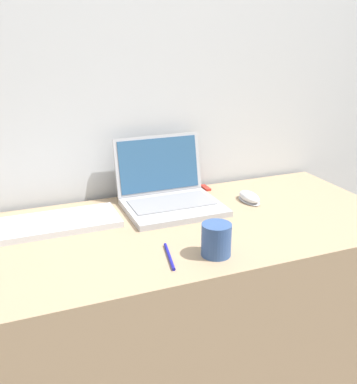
{
  "coord_description": "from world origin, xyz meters",
  "views": [
    {
      "loc": [
        -0.47,
        -0.87,
        1.32
      ],
      "look_at": [
        0.05,
        0.41,
        0.81
      ],
      "focal_mm": 42.0,
      "sensor_mm": 36.0,
      "label": 1
    }
  ],
  "objects_px": {
    "computer_mouse": "(249,197)",
    "external_keyboard": "(52,224)",
    "drink_cup": "(216,239)",
    "pen": "(169,256)",
    "usb_stick": "(206,188)",
    "laptop": "(168,193)"
  },
  "relations": [
    {
      "from": "drink_cup",
      "to": "pen",
      "type": "bearing_deg",
      "value": 165.83
    },
    {
      "from": "computer_mouse",
      "to": "pen",
      "type": "relative_size",
      "value": 0.8
    },
    {
      "from": "drink_cup",
      "to": "pen",
      "type": "height_order",
      "value": "drink_cup"
    },
    {
      "from": "laptop",
      "to": "usb_stick",
      "type": "bearing_deg",
      "value": 29.17
    },
    {
      "from": "external_keyboard",
      "to": "pen",
      "type": "distance_m",
      "value": 0.42
    },
    {
      "from": "pen",
      "to": "drink_cup",
      "type": "bearing_deg",
      "value": -14.17
    },
    {
      "from": "drink_cup",
      "to": "pen",
      "type": "xyz_separation_m",
      "value": [
        -0.12,
        0.03,
        -0.04
      ]
    },
    {
      "from": "laptop",
      "to": "computer_mouse",
      "type": "height_order",
      "value": "laptop"
    },
    {
      "from": "drink_cup",
      "to": "usb_stick",
      "type": "distance_m",
      "value": 0.54
    },
    {
      "from": "computer_mouse",
      "to": "external_keyboard",
      "type": "distance_m",
      "value": 0.69
    },
    {
      "from": "laptop",
      "to": "computer_mouse",
      "type": "bearing_deg",
      "value": -14.01
    },
    {
      "from": "external_keyboard",
      "to": "usb_stick",
      "type": "xyz_separation_m",
      "value": [
        0.6,
        0.14,
        -0.01
      ]
    },
    {
      "from": "laptop",
      "to": "computer_mouse",
      "type": "xyz_separation_m",
      "value": [
        0.28,
        -0.07,
        -0.03
      ]
    },
    {
      "from": "drink_cup",
      "to": "external_keyboard",
      "type": "bearing_deg",
      "value": 137.7
    },
    {
      "from": "usb_stick",
      "to": "laptop",
      "type": "bearing_deg",
      "value": -150.83
    },
    {
      "from": "computer_mouse",
      "to": "drink_cup",
      "type": "bearing_deg",
      "value": -132.24
    },
    {
      "from": "laptop",
      "to": "pen",
      "type": "bearing_deg",
      "value": -110.38
    },
    {
      "from": "computer_mouse",
      "to": "external_keyboard",
      "type": "xyz_separation_m",
      "value": [
        -0.69,
        0.04,
        -0.0
      ]
    },
    {
      "from": "external_keyboard",
      "to": "pen",
      "type": "bearing_deg",
      "value": -50.54
    },
    {
      "from": "usb_stick",
      "to": "external_keyboard",
      "type": "bearing_deg",
      "value": -166.55
    },
    {
      "from": "computer_mouse",
      "to": "usb_stick",
      "type": "bearing_deg",
      "value": 116.21
    },
    {
      "from": "laptop",
      "to": "drink_cup",
      "type": "xyz_separation_m",
      "value": [
        -0.01,
        -0.39,
        0.0
      ]
    }
  ]
}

